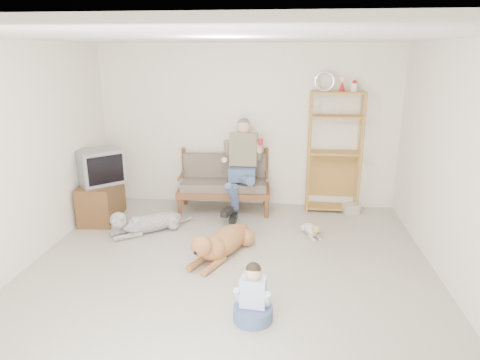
# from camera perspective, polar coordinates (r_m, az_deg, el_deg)

# --- Properties ---
(floor) EXTENTS (5.50, 5.50, 0.00)m
(floor) POSITION_cam_1_polar(r_m,az_deg,el_deg) (5.09, -1.91, -13.44)
(floor) COLOR beige
(floor) RESTS_ON ground
(ceiling) EXTENTS (5.50, 5.50, 0.00)m
(ceiling) POSITION_cam_1_polar(r_m,az_deg,el_deg) (4.41, -2.27, 18.54)
(ceiling) COLOR white
(ceiling) RESTS_ON ground
(wall_back) EXTENTS (5.00, 0.00, 5.00)m
(wall_back) POSITION_cam_1_polar(r_m,az_deg,el_deg) (7.24, 0.99, 7.10)
(wall_back) COLOR white
(wall_back) RESTS_ON ground
(wall_front) EXTENTS (5.00, 0.00, 5.00)m
(wall_front) POSITION_cam_1_polar(r_m,az_deg,el_deg) (2.11, -13.18, -18.73)
(wall_front) COLOR white
(wall_front) RESTS_ON ground
(wall_left) EXTENTS (0.00, 5.50, 5.50)m
(wall_left) POSITION_cam_1_polar(r_m,az_deg,el_deg) (5.50, -28.84, 1.92)
(wall_left) COLOR white
(wall_left) RESTS_ON ground
(wall_right) EXTENTS (0.00, 5.50, 5.50)m
(wall_right) POSITION_cam_1_polar(r_m,az_deg,el_deg) (4.90, 28.29, 0.39)
(wall_right) COLOR white
(wall_right) RESTS_ON ground
(loveseat) EXTENTS (1.55, 0.81, 0.95)m
(loveseat) POSITION_cam_1_polar(r_m,az_deg,el_deg) (7.12, -2.08, -0.23)
(loveseat) COLOR brown
(loveseat) RESTS_ON ground
(man) EXTENTS (0.59, 0.84, 1.37)m
(man) POSITION_cam_1_polar(r_m,az_deg,el_deg) (6.80, 0.04, 0.97)
(man) COLOR #4E6090
(man) RESTS_ON loveseat
(etagere) EXTENTS (0.88, 0.38, 2.28)m
(etagere) POSITION_cam_1_polar(r_m,az_deg,el_deg) (7.13, 12.45, 3.76)
(etagere) COLOR #B07A37
(etagere) RESTS_ON ground
(book_stack) EXTENTS (0.28, 0.24, 0.16)m
(book_stack) POSITION_cam_1_polar(r_m,az_deg,el_deg) (7.30, 14.57, -3.72)
(book_stack) COLOR silver
(book_stack) RESTS_ON ground
(tv_stand) EXTENTS (0.57, 0.94, 0.60)m
(tv_stand) POSITION_cam_1_polar(r_m,az_deg,el_deg) (7.11, -18.01, -2.66)
(tv_stand) COLOR brown
(tv_stand) RESTS_ON ground
(crt_tv) EXTENTS (0.81, 0.81, 0.53)m
(crt_tv) POSITION_cam_1_polar(r_m,az_deg,el_deg) (6.94, -18.19, 1.73)
(crt_tv) COLOR gray
(crt_tv) RESTS_ON tv_stand
(wall_outlet) EXTENTS (0.12, 0.02, 0.08)m
(wall_outlet) POSITION_cam_1_polar(r_m,az_deg,el_deg) (7.68, -8.39, -0.58)
(wall_outlet) COLOR white
(wall_outlet) RESTS_ON ground
(golden_retriever) EXTENTS (0.75, 1.41, 0.45)m
(golden_retriever) POSITION_cam_1_polar(r_m,az_deg,el_deg) (5.60, -2.53, -8.39)
(golden_retriever) COLOR #A36738
(golden_retriever) RESTS_ON ground
(shaggy_dog) EXTENTS (1.07, 0.90, 0.39)m
(shaggy_dog) POSITION_cam_1_polar(r_m,az_deg,el_deg) (6.45, -12.52, -5.55)
(shaggy_dog) COLOR silver
(shaggy_dog) RESTS_ON ground
(terrier) EXTENTS (0.28, 0.55, 0.21)m
(terrier) POSITION_cam_1_polar(r_m,az_deg,el_deg) (6.31, 9.64, -6.58)
(terrier) COLOR white
(terrier) RESTS_ON ground
(child) EXTENTS (0.39, 0.39, 0.62)m
(child) POSITION_cam_1_polar(r_m,az_deg,el_deg) (4.36, 1.75, -15.64)
(child) COLOR #4E6090
(child) RESTS_ON ground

